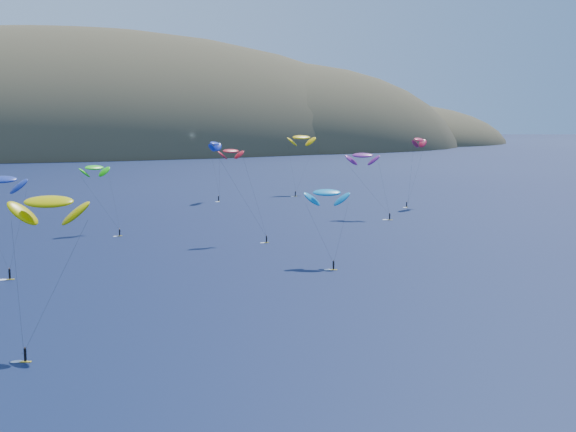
% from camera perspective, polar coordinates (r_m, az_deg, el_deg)
% --- Properties ---
extents(ground, '(2800.00, 2800.00, 0.00)m').
position_cam_1_polar(ground, '(95.95, 14.84, -11.43)').
color(ground, black).
rests_on(ground, ground).
extents(island, '(730.00, 300.00, 210.00)m').
position_cam_1_polar(island, '(643.11, -13.30, 3.67)').
color(island, '#3D3526').
rests_on(island, ground).
extents(kitesurfer_2, '(11.21, 13.04, 21.65)m').
position_cam_1_polar(kitesurfer_2, '(110.03, -16.66, 0.97)').
color(kitesurfer_2, yellow).
rests_on(kitesurfer_2, ground).
extents(kitesurfer_3, '(9.18, 13.20, 18.50)m').
position_cam_1_polar(kitesurfer_3, '(208.18, -13.61, 3.36)').
color(kitesurfer_3, yellow).
rests_on(kitesurfer_3, ground).
extents(kitesurfer_4, '(8.41, 9.45, 21.88)m').
position_cam_1_polar(kitesurfer_4, '(273.71, -5.23, 5.15)').
color(kitesurfer_4, yellow).
rests_on(kitesurfer_4, ground).
extents(kitesurfer_5, '(9.59, 11.46, 16.74)m').
position_cam_1_polar(kitesurfer_5, '(160.94, 2.78, 1.67)').
color(kitesurfer_5, yellow).
rests_on(kitesurfer_5, ground).
extents(kitesurfer_6, '(10.23, 14.19, 20.40)m').
position_cam_1_polar(kitesurfer_6, '(231.82, 5.33, 4.31)').
color(kitesurfer_6, yellow).
rests_on(kitesurfer_6, ground).
extents(kitesurfer_8, '(10.77, 8.02, 23.64)m').
position_cam_1_polar(kitesurfer_8, '(260.38, 9.30, 5.37)').
color(kitesurfer_8, yellow).
rests_on(kitesurfer_8, ground).
extents(kitesurfer_9, '(10.19, 8.98, 22.91)m').
position_cam_1_polar(kitesurfer_9, '(189.32, -4.08, 4.61)').
color(kitesurfer_9, yellow).
rests_on(kitesurfer_9, ground).
extents(kitesurfer_10, '(9.45, 11.21, 20.24)m').
position_cam_1_polar(kitesurfer_10, '(160.97, -19.72, 2.44)').
color(kitesurfer_10, yellow).
rests_on(kitesurfer_10, ground).
extents(kitesurfer_11, '(12.66, 13.03, 23.62)m').
position_cam_1_polar(kitesurfer_11, '(296.94, 0.96, 5.61)').
color(kitesurfer_11, yellow).
rests_on(kitesurfer_11, ground).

